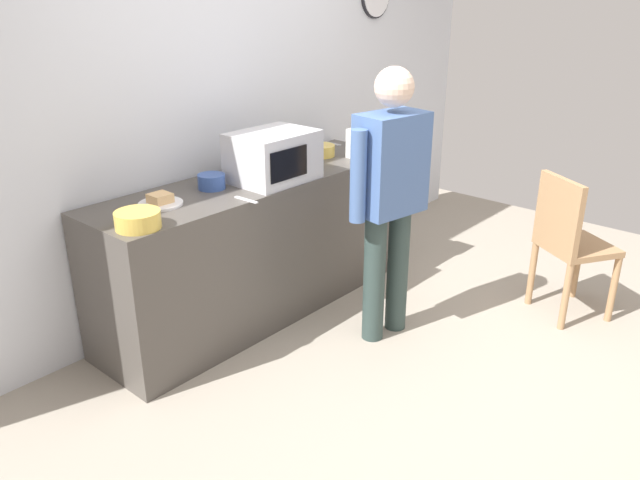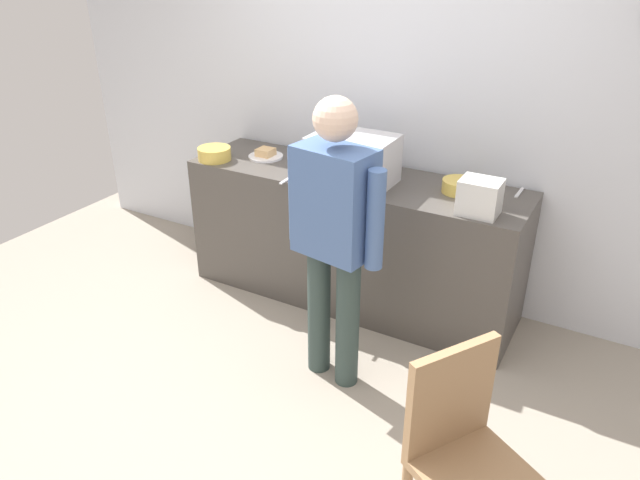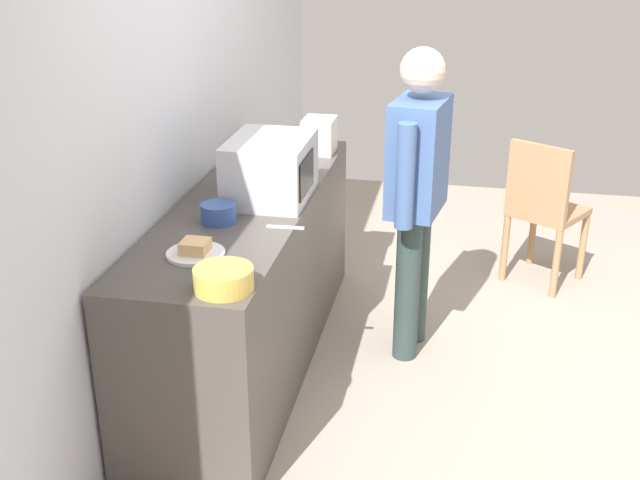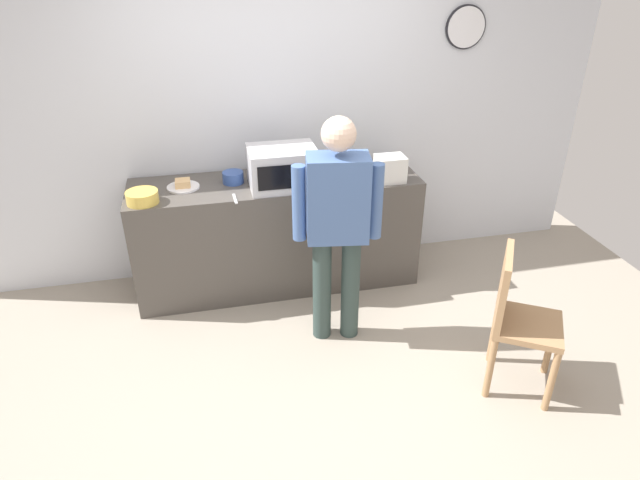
# 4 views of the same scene
# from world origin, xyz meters

# --- Properties ---
(ground_plane) EXTENTS (6.00, 6.00, 0.00)m
(ground_plane) POSITION_xyz_m (0.00, 0.00, 0.00)
(ground_plane) COLOR #9E9384
(back_wall) EXTENTS (5.40, 0.13, 2.60)m
(back_wall) POSITION_xyz_m (0.01, 1.60, 1.30)
(back_wall) COLOR silver
(back_wall) RESTS_ON ground_plane
(kitchen_counter) EXTENTS (2.25, 0.62, 0.91)m
(kitchen_counter) POSITION_xyz_m (-0.10, 1.22, 0.45)
(kitchen_counter) COLOR #4C4742
(kitchen_counter) RESTS_ON ground_plane
(microwave) EXTENTS (0.50, 0.39, 0.30)m
(microwave) POSITION_xyz_m (-0.06, 1.11, 1.06)
(microwave) COLOR silver
(microwave) RESTS_ON kitchen_counter
(sandwich_plate) EXTENTS (0.24, 0.24, 0.07)m
(sandwich_plate) POSITION_xyz_m (-0.80, 1.24, 0.93)
(sandwich_plate) COLOR white
(sandwich_plate) RESTS_ON kitchen_counter
(salad_bowl) EXTENTS (0.21, 0.21, 0.08)m
(salad_bowl) POSITION_xyz_m (0.57, 1.28, 0.95)
(salad_bowl) COLOR gold
(salad_bowl) RESTS_ON kitchen_counter
(cereal_bowl) EXTENTS (0.23, 0.23, 0.09)m
(cereal_bowl) POSITION_xyz_m (-1.08, 1.03, 0.95)
(cereal_bowl) COLOR gold
(cereal_bowl) RESTS_ON kitchen_counter
(mixing_bowl) EXTENTS (0.16, 0.16, 0.09)m
(mixing_bowl) POSITION_xyz_m (-0.42, 1.26, 0.95)
(mixing_bowl) COLOR #33519E
(mixing_bowl) RESTS_ON kitchen_counter
(toaster) EXTENTS (0.22, 0.18, 0.20)m
(toaster) POSITION_xyz_m (0.76, 1.03, 1.01)
(toaster) COLOR silver
(toaster) RESTS_ON kitchen_counter
(fork_utensil) EXTENTS (0.02, 0.17, 0.01)m
(fork_utensil) POSITION_xyz_m (0.89, 1.45, 0.91)
(fork_utensil) COLOR silver
(fork_utensil) RESTS_ON kitchen_counter
(spoon_utensil) EXTENTS (0.03, 0.17, 0.01)m
(spoon_utensil) POSITION_xyz_m (-0.44, 0.95, 0.91)
(spoon_utensil) COLOR silver
(spoon_utensil) RESTS_ON kitchen_counter
(person_standing) EXTENTS (0.58, 0.30, 1.63)m
(person_standing) POSITION_xyz_m (0.19, 0.41, 0.95)
(person_standing) COLOR #2F403D
(person_standing) RESTS_ON ground_plane
(wooden_chair) EXTENTS (0.55, 0.55, 0.94)m
(wooden_chair) POSITION_xyz_m (1.14, -0.31, 0.52)
(wooden_chair) COLOR #A87F56
(wooden_chair) RESTS_ON ground_plane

